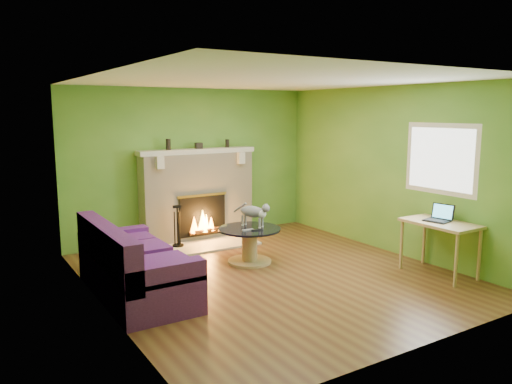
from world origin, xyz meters
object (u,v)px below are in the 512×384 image
(desk, at_px, (440,228))
(cat, at_px, (252,214))
(coffee_table, at_px, (249,243))
(sofa, at_px, (132,268))

(desk, distance_m, cat, 2.63)
(coffee_table, relative_size, cat, 1.54)
(sofa, xyz_separation_m, cat, (1.98, 0.45, 0.36))
(coffee_table, distance_m, desk, 2.67)
(sofa, height_order, desk, sofa)
(desk, bearing_deg, sofa, 159.31)
(sofa, distance_m, coffee_table, 1.94)
(sofa, height_order, cat, sofa)
(cat, bearing_deg, coffee_table, -173.44)
(coffee_table, height_order, desk, desk)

